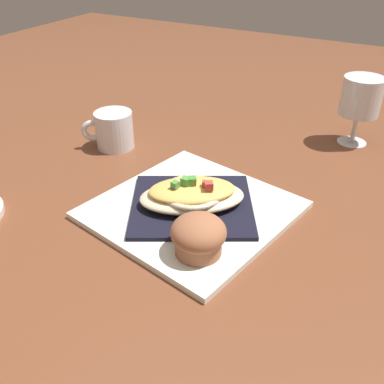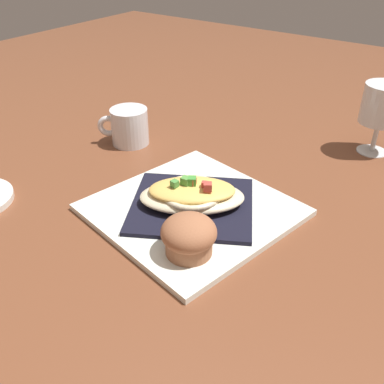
{
  "view_description": "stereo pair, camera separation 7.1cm",
  "coord_description": "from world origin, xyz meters",
  "px_view_note": "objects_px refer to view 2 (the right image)",
  "views": [
    {
      "loc": [
        0.29,
        -0.53,
        0.42
      ],
      "look_at": [
        0.0,
        0.0,
        0.04
      ],
      "focal_mm": 40.84,
      "sensor_mm": 36.0,
      "label": 1
    },
    {
      "loc": [
        0.35,
        -0.49,
        0.42
      ],
      "look_at": [
        0.0,
        0.0,
        0.04
      ],
      "focal_mm": 40.84,
      "sensor_mm": 36.0,
      "label": 2
    }
  ],
  "objects_px": {
    "gratin_dish": "(192,194)",
    "coffee_mug": "(129,128)",
    "square_plate": "(192,210)",
    "stemmed_glass": "(382,108)",
    "muffin": "(189,236)"
  },
  "relations": [
    {
      "from": "square_plate",
      "to": "muffin",
      "type": "bearing_deg",
      "value": -56.71
    },
    {
      "from": "square_plate",
      "to": "coffee_mug",
      "type": "distance_m",
      "value": 0.3
    },
    {
      "from": "muffin",
      "to": "coffee_mug",
      "type": "xyz_separation_m",
      "value": [
        -0.33,
        0.23,
        -0.01
      ]
    },
    {
      "from": "square_plate",
      "to": "coffee_mug",
      "type": "height_order",
      "value": "coffee_mug"
    },
    {
      "from": "muffin",
      "to": "stemmed_glass",
      "type": "xyz_separation_m",
      "value": [
        0.12,
        0.5,
        0.06
      ]
    },
    {
      "from": "gratin_dish",
      "to": "stemmed_glass",
      "type": "relative_size",
      "value": 1.36
    },
    {
      "from": "square_plate",
      "to": "gratin_dish",
      "type": "distance_m",
      "value": 0.03
    },
    {
      "from": "square_plate",
      "to": "stemmed_glass",
      "type": "distance_m",
      "value": 0.45
    },
    {
      "from": "square_plate",
      "to": "coffee_mug",
      "type": "bearing_deg",
      "value": 152.74
    },
    {
      "from": "gratin_dish",
      "to": "coffee_mug",
      "type": "height_order",
      "value": "coffee_mug"
    },
    {
      "from": "gratin_dish",
      "to": "coffee_mug",
      "type": "xyz_separation_m",
      "value": [
        -0.26,
        0.14,
        -0.0
      ]
    },
    {
      "from": "square_plate",
      "to": "muffin",
      "type": "relative_size",
      "value": 3.66
    },
    {
      "from": "square_plate",
      "to": "stemmed_glass",
      "type": "xyz_separation_m",
      "value": [
        0.18,
        0.4,
        0.09
      ]
    },
    {
      "from": "gratin_dish",
      "to": "coffee_mug",
      "type": "relative_size",
      "value": 2.01
    },
    {
      "from": "stemmed_glass",
      "to": "muffin",
      "type": "bearing_deg",
      "value": -103.18
    }
  ]
}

